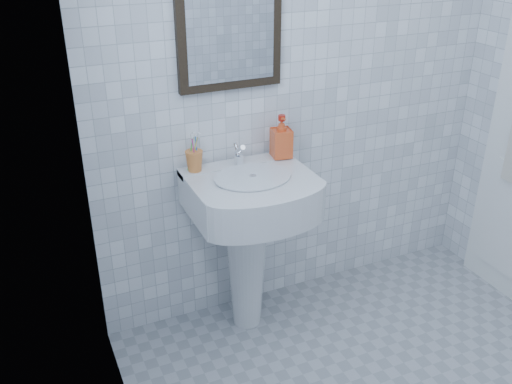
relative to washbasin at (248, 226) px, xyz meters
name	(u,v)px	position (x,y,z in m)	size (l,w,h in m)	color
wall_back	(302,77)	(0.39, 0.21, 0.65)	(2.20, 0.02, 2.50)	white
wall_left	(144,235)	(-0.71, -0.99, 0.65)	(0.02, 2.40, 2.50)	white
washbasin	(248,226)	(0.00, 0.00, 0.00)	(0.58, 0.43, 0.89)	silver
faucet	(239,156)	(0.00, 0.11, 0.33)	(0.05, 0.10, 0.12)	silver
toothbrush_cup	(194,161)	(-0.22, 0.12, 0.34)	(0.08, 0.08, 0.10)	orange
soap_dispenser	(281,136)	(0.23, 0.12, 0.39)	(0.10, 0.10, 0.21)	red
wall_mirror	(230,21)	(0.00, 0.19, 0.95)	(0.50, 0.04, 0.62)	black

